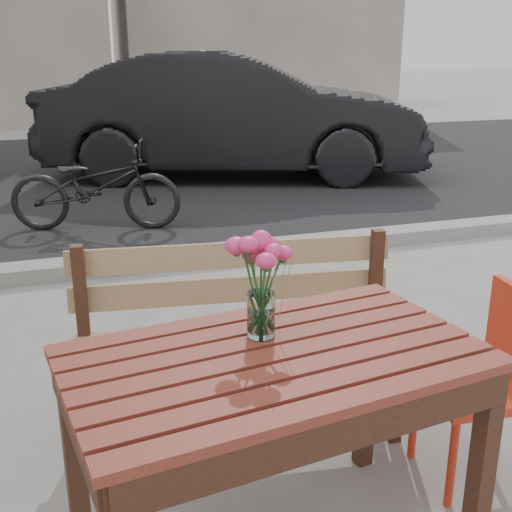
% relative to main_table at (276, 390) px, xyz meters
% --- Properties ---
extents(street, '(30.00, 8.12, 0.12)m').
position_rel_main_table_xyz_m(street, '(-0.06, 5.21, -0.62)').
color(street, black).
rests_on(street, ground).
extents(main_table, '(1.35, 0.89, 0.78)m').
position_rel_main_table_xyz_m(main_table, '(0.00, 0.00, 0.00)').
color(main_table, maroon).
rests_on(main_table, ground).
extents(main_bench, '(1.49, 0.63, 0.90)m').
position_rel_main_table_xyz_m(main_bench, '(0.12, 0.83, -0.11)').
color(main_bench, '#936A4C').
rests_on(main_bench, ground).
extents(red_chair, '(0.43, 0.43, 0.79)m').
position_rel_main_table_xyz_m(red_chair, '(0.97, 0.18, -0.20)').
color(red_chair, red).
rests_on(red_chair, ground).
extents(main_vase, '(0.19, 0.19, 0.35)m').
position_rel_main_table_xyz_m(main_vase, '(-0.01, 0.13, 0.35)').
color(main_vase, white).
rests_on(main_vase, main_table).
extents(parked_car, '(5.17, 3.20, 1.61)m').
position_rel_main_table_xyz_m(parked_car, '(1.80, 6.56, 0.15)').
color(parked_car, black).
rests_on(parked_car, ground).
extents(bicycle, '(1.67, 0.94, 0.83)m').
position_rel_main_table_xyz_m(bicycle, '(-0.18, 4.43, -0.24)').
color(bicycle, black).
rests_on(bicycle, ground).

